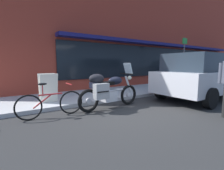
# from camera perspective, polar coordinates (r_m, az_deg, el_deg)

# --- Properties ---
(ground_plane) EXTENTS (80.00, 80.00, 0.00)m
(ground_plane) POSITION_cam_1_polar(r_m,az_deg,el_deg) (4.98, 3.48, -8.95)
(ground_plane) COLOR #2B2B2B
(storefront_building) EXTENTS (21.46, 0.90, 7.32)m
(storefront_building) POSITION_cam_1_polar(r_m,az_deg,el_deg) (12.57, 17.61, 16.90)
(storefront_building) COLOR maroon
(storefront_building) RESTS_ON ground_plane
(sidewalk_curb) EXTENTS (30.00, 2.62, 0.12)m
(sidewalk_curb) POSITION_cam_1_polar(r_m,az_deg,el_deg) (13.54, 27.92, 0.73)
(sidewalk_curb) COLOR #B3B3B3
(sidewalk_curb) RESTS_ON ground_plane
(touring_motorcycle) EXTENTS (2.24, 0.75, 1.42)m
(touring_motorcycle) POSITION_cam_1_polar(r_m,az_deg,el_deg) (5.09, -1.49, -1.49)
(touring_motorcycle) COLOR black
(touring_motorcycle) RESTS_ON ground_plane
(parked_bicycle) EXTENTS (1.72, 0.48, 0.91)m
(parked_bicycle) POSITION_cam_1_polar(r_m,az_deg,el_deg) (4.65, -20.16, -5.97)
(parked_bicycle) COLOR black
(parked_bicycle) RESTS_ON ground_plane
(parked_minivan) EXTENTS (4.64, 2.12, 1.76)m
(parked_minivan) POSITION_cam_1_polar(r_m,az_deg,el_deg) (7.64, 29.13, 2.88)
(parked_minivan) COLOR silver
(parked_minivan) RESTS_ON ground_plane
(sandwich_board_sign) EXTENTS (0.55, 0.42, 0.95)m
(sandwich_board_sign) POSITION_cam_1_polar(r_m,az_deg,el_deg) (5.89, -20.96, -0.94)
(sandwich_board_sign) COLOR silver
(sandwich_board_sign) RESTS_ON sidewalk_curb
(parking_sign_pole) EXTENTS (0.44, 0.07, 2.78)m
(parking_sign_pole) POSITION_cam_1_polar(r_m,az_deg,el_deg) (10.73, 23.32, 8.56)
(parking_sign_pole) COLOR #59595B
(parking_sign_pole) RESTS_ON sidewalk_curb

